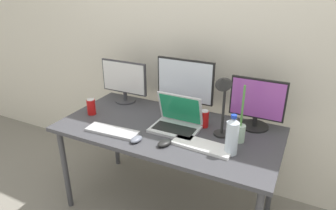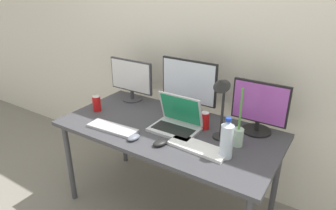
% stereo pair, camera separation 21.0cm
% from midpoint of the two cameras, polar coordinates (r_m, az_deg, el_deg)
% --- Properties ---
extents(ground_plane, '(16.00, 16.00, 0.00)m').
position_cam_midpoint_polar(ground_plane, '(2.61, -2.43, -18.92)').
color(ground_plane, gray).
extents(wall_back, '(7.00, 0.08, 2.60)m').
position_cam_midpoint_polar(wall_back, '(2.49, 3.73, 12.92)').
color(wall_back, silver).
rests_on(wall_back, ground).
extents(work_desk, '(1.59, 0.79, 0.74)m').
position_cam_midpoint_polar(work_desk, '(2.21, -2.74, -5.83)').
color(work_desk, '#424247').
rests_on(work_desk, ground).
extents(monitor_left, '(0.43, 0.18, 0.36)m').
position_cam_midpoint_polar(monitor_left, '(2.59, -10.67, 4.63)').
color(monitor_left, '#38383D').
rests_on(monitor_left, work_desk).
extents(monitor_center, '(0.46, 0.19, 0.44)m').
position_cam_midpoint_polar(monitor_center, '(2.32, 0.74, 3.88)').
color(monitor_center, black).
rests_on(monitor_center, work_desk).
extents(monitor_right, '(0.39, 0.21, 0.37)m').
position_cam_midpoint_polar(monitor_right, '(2.17, 13.97, 0.23)').
color(monitor_right, black).
rests_on(monitor_right, work_desk).
extents(laptop_silver, '(0.33, 0.25, 0.25)m').
position_cam_midpoint_polar(laptop_silver, '(2.14, -1.10, -3.16)').
color(laptop_silver, silver).
rests_on(laptop_silver, work_desk).
extents(keyboard_main, '(0.39, 0.15, 0.02)m').
position_cam_midpoint_polar(keyboard_main, '(2.16, -13.33, -4.94)').
color(keyboard_main, '#B2B2B7').
rests_on(keyboard_main, work_desk).
extents(keyboard_aux, '(0.40, 0.17, 0.02)m').
position_cam_midpoint_polar(keyboard_aux, '(1.94, 3.47, -7.82)').
color(keyboard_aux, white).
rests_on(keyboard_aux, work_desk).
extents(mouse_by_keyboard, '(0.10, 0.13, 0.03)m').
position_cam_midpoint_polar(mouse_by_keyboard, '(1.96, -3.77, -7.34)').
color(mouse_by_keyboard, black).
rests_on(mouse_by_keyboard, work_desk).
extents(mouse_by_laptop, '(0.07, 0.11, 0.03)m').
position_cam_midpoint_polar(mouse_by_laptop, '(2.02, -9.05, -6.55)').
color(mouse_by_laptop, slate).
rests_on(mouse_by_laptop, work_desk).
extents(water_bottle, '(0.08, 0.08, 0.26)m').
position_cam_midpoint_polar(water_bottle, '(1.84, 8.93, -5.96)').
color(water_bottle, silver).
rests_on(water_bottle, work_desk).
extents(soda_can_near_keyboard, '(0.07, 0.07, 0.13)m').
position_cam_midpoint_polar(soda_can_near_keyboard, '(2.46, -16.81, -0.38)').
color(soda_can_near_keyboard, red).
rests_on(soda_can_near_keyboard, work_desk).
extents(soda_can_by_laptop, '(0.07, 0.07, 0.13)m').
position_cam_midpoint_polar(soda_can_by_laptop, '(2.17, 4.17, -2.69)').
color(soda_can_by_laptop, red).
rests_on(soda_can_by_laptop, work_desk).
extents(bamboo_vase, '(0.07, 0.07, 0.40)m').
position_cam_midpoint_polar(bamboo_vase, '(2.00, 10.66, -5.00)').
color(bamboo_vase, '#B2D1B7').
rests_on(bamboo_vase, work_desk).
extents(desk_lamp, '(0.11, 0.18, 0.47)m').
position_cam_midpoint_polar(desk_lamp, '(1.93, 7.38, 1.97)').
color(desk_lamp, black).
rests_on(desk_lamp, work_desk).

